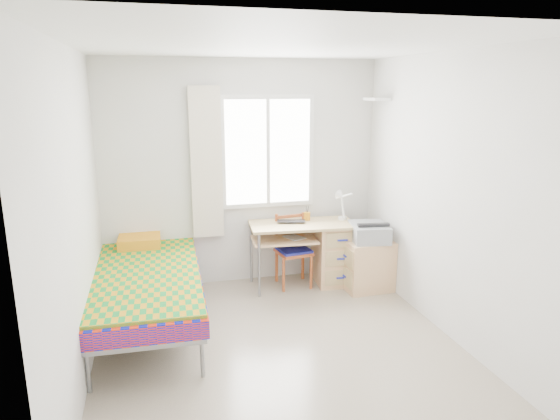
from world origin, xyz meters
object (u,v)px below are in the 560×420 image
(bed, at_px, (145,278))
(printer, at_px, (369,232))
(chair, at_px, (293,245))
(cabinet, at_px, (366,264))
(desk, at_px, (328,249))

(bed, distance_m, printer, 2.51)
(chair, bearing_deg, bed, -168.02)
(cabinet, bearing_deg, desk, 140.58)
(cabinet, bearing_deg, bed, -175.67)
(desk, height_order, cabinet, desk)
(desk, xyz_separation_m, cabinet, (0.37, -0.28, -0.12))
(chair, relative_size, printer, 1.63)
(bed, distance_m, desk, 2.17)
(printer, bearing_deg, desk, 152.38)
(desk, bearing_deg, chair, 177.32)
(bed, bearing_deg, printer, 8.18)
(cabinet, relative_size, printer, 1.12)
(desk, distance_m, chair, 0.42)
(bed, xyz_separation_m, printer, (2.48, 0.28, 0.21))
(bed, height_order, cabinet, bed)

